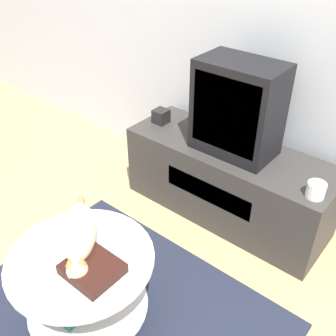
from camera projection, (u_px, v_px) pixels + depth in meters
ground_plane at (102, 336)px, 1.94m from camera, size 12.00×12.00×0.00m
wall_back at (283, 5)px, 2.16m from camera, size 8.00×0.05×2.60m
rug at (101, 335)px, 1.93m from camera, size 1.56×1.42×0.02m
tv_stand at (227, 181)px, 2.58m from camera, size 1.35×0.47×0.51m
tv at (238, 109)px, 2.27m from camera, size 0.49×0.30×0.56m
speaker at (161, 116)px, 2.69m from camera, size 0.09×0.09×0.09m
mug at (316, 190)px, 2.02m from camera, size 0.10×0.10×0.08m
coffee_table at (84, 283)px, 1.83m from camera, size 0.66×0.66×0.45m
dvd_box at (93, 268)px, 1.65m from camera, size 0.23×0.20×0.05m
cat at (78, 233)px, 1.76m from camera, size 0.44×0.40×0.15m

